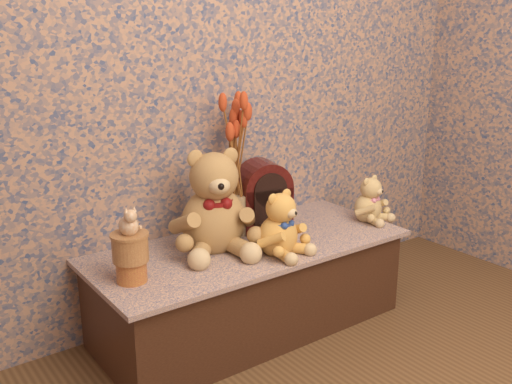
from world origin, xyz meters
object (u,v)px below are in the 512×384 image
teddy_small (369,197)px  cathedral_radio (263,195)px  cat_figurine (128,219)px  biscuit_tin_lower (132,271)px  teddy_medium (278,220)px  teddy_large (213,196)px  ceramic_vase (238,214)px

teddy_small → cathedral_radio: 0.51m
cathedral_radio → cat_figurine: (-0.72, -0.18, 0.08)m
biscuit_tin_lower → cat_figurine: (0.00, 0.00, 0.20)m
teddy_medium → teddy_large: bearing=118.9°
teddy_medium → biscuit_tin_lower: 0.61m
teddy_medium → cathedral_radio: 0.31m
cathedral_radio → biscuit_tin_lower: (-0.72, -0.18, -0.12)m
teddy_large → cat_figurine: 0.42m
teddy_large → cat_figurine: teddy_large is taller
teddy_large → cathedral_radio: teddy_large is taller
ceramic_vase → teddy_large: bearing=-154.2°
biscuit_tin_lower → cat_figurine: bearing=0.0°
cat_figurine → biscuit_tin_lower: bearing=0.0°
cat_figurine → teddy_large: bearing=19.3°
teddy_medium → cat_figurine: 0.61m
teddy_large → cat_figurine: (-0.41, -0.10, 0.01)m
ceramic_vase → cat_figurine: size_ratio=1.60×
teddy_large → cathedral_radio: size_ratio=1.45×
teddy_large → cathedral_radio: bearing=33.1°
teddy_small → cathedral_radio: bearing=142.5°
teddy_large → teddy_medium: bearing=-28.3°
teddy_small → teddy_large: bearing=157.3°
cat_figurine → ceramic_vase: bearing=23.3°
biscuit_tin_lower → teddy_large: bearing=13.4°
cathedral_radio → ceramic_vase: bearing=-169.4°
ceramic_vase → cat_figurine: (-0.59, -0.19, 0.15)m
teddy_medium → cathedral_radio: size_ratio=0.90×
ceramic_vase → cat_figurine: bearing=-162.6°
teddy_medium → biscuit_tin_lower: (-0.59, 0.10, -0.10)m
biscuit_tin_lower → cat_figurine: size_ratio=0.99×
teddy_large → teddy_medium: 0.28m
teddy_medium → ceramic_vase: (0.00, 0.28, -0.05)m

